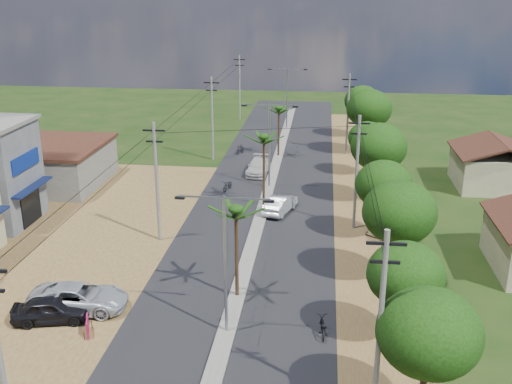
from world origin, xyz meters
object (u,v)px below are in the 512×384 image
at_px(car_silver_mid, 280,204).
at_px(car_parked_silver, 79,298).
at_px(car_white_far, 259,167).
at_px(moto_rider_east, 322,327).
at_px(car_parked_dark, 51,310).
at_px(roadside_sign, 88,327).

height_order(car_silver_mid, car_parked_silver, car_parked_silver).
height_order(car_white_far, moto_rider_east, car_white_far).
bearing_deg(moto_rider_east, car_parked_dark, -4.00).
bearing_deg(car_white_far, roadside_sign, -98.88).
xyz_separation_m(moto_rider_east, roadside_sign, (-12.68, -1.40, 0.01)).
height_order(car_parked_dark, roadside_sign, car_parked_dark).
bearing_deg(moto_rider_east, car_silver_mid, -83.84).
bearing_deg(roadside_sign, car_silver_mid, 45.38).
height_order(car_white_far, roadside_sign, car_white_far).
xyz_separation_m(car_white_far, roadside_sign, (-5.98, -30.46, -0.22)).
height_order(car_silver_mid, car_white_far, car_silver_mid).
xyz_separation_m(car_silver_mid, car_parked_silver, (-10.46, -17.30, 0.06)).
bearing_deg(roadside_sign, car_parked_silver, 100.77).
bearing_deg(car_parked_silver, moto_rider_east, -98.71).
relative_size(car_parked_silver, moto_rider_east, 2.98).
distance_m(car_parked_silver, car_parked_dark, 1.76).
height_order(car_silver_mid, moto_rider_east, car_silver_mid).
xyz_separation_m(car_white_far, car_parked_dark, (-8.53, -29.39, -0.00)).
distance_m(car_silver_mid, car_parked_dark, 21.96).
xyz_separation_m(car_silver_mid, car_parked_dark, (-11.53, -18.69, -0.01)).
xyz_separation_m(car_parked_dark, moto_rider_east, (15.23, 0.33, -0.23)).
distance_m(car_silver_mid, moto_rider_east, 18.73).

